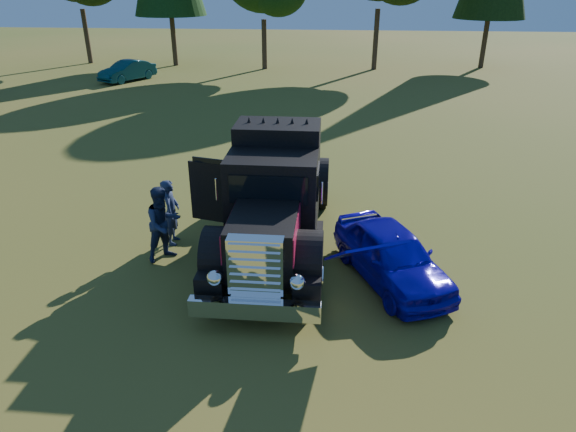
{
  "coord_description": "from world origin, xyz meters",
  "views": [
    {
      "loc": [
        1.23,
        -9.05,
        6.22
      ],
      "look_at": [
        0.28,
        1.42,
        1.29
      ],
      "focal_mm": 32.0,
      "sensor_mm": 36.0,
      "label": 1
    }
  ],
  "objects_px": {
    "diamond_t_truck": "(274,203)",
    "spectator_far": "(163,224)",
    "hotrod_coupe": "(391,255)",
    "spectator_near": "(171,212)",
    "distant_teal_car": "(127,71)"
  },
  "relations": [
    {
      "from": "spectator_far",
      "to": "hotrod_coupe",
      "type": "bearing_deg",
      "value": -52.66
    },
    {
      "from": "diamond_t_truck",
      "to": "distant_teal_car",
      "type": "height_order",
      "value": "diamond_t_truck"
    },
    {
      "from": "diamond_t_truck",
      "to": "spectator_near",
      "type": "xyz_separation_m",
      "value": [
        -2.62,
        0.16,
        -0.43
      ]
    },
    {
      "from": "hotrod_coupe",
      "to": "spectator_far",
      "type": "height_order",
      "value": "hotrod_coupe"
    },
    {
      "from": "diamond_t_truck",
      "to": "spectator_near",
      "type": "relative_size",
      "value": 4.2
    },
    {
      "from": "spectator_far",
      "to": "distant_teal_car",
      "type": "relative_size",
      "value": 0.48
    },
    {
      "from": "diamond_t_truck",
      "to": "spectator_far",
      "type": "height_order",
      "value": "diamond_t_truck"
    },
    {
      "from": "spectator_far",
      "to": "spectator_near",
      "type": "bearing_deg",
      "value": 46.99
    },
    {
      "from": "spectator_far",
      "to": "distant_teal_car",
      "type": "bearing_deg",
      "value": 65.61
    },
    {
      "from": "diamond_t_truck",
      "to": "spectator_far",
      "type": "distance_m",
      "value": 2.67
    },
    {
      "from": "diamond_t_truck",
      "to": "spectator_far",
      "type": "relative_size",
      "value": 3.88
    },
    {
      "from": "diamond_t_truck",
      "to": "spectator_near",
      "type": "height_order",
      "value": "diamond_t_truck"
    },
    {
      "from": "hotrod_coupe",
      "to": "diamond_t_truck",
      "type": "bearing_deg",
      "value": 157.41
    },
    {
      "from": "diamond_t_truck",
      "to": "spectator_near",
      "type": "distance_m",
      "value": 2.66
    },
    {
      "from": "spectator_far",
      "to": "distant_teal_car",
      "type": "xyz_separation_m",
      "value": [
        -9.55,
        22.44,
        -0.29
      ]
    }
  ]
}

